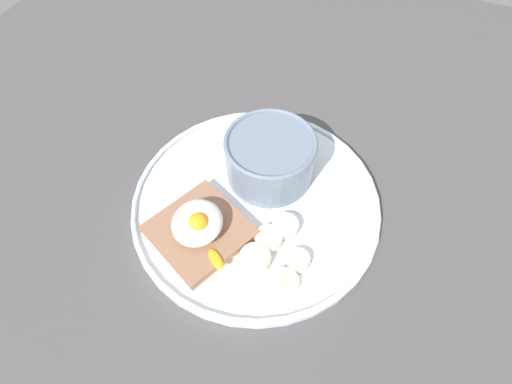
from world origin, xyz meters
The scene contains 10 objects.
ground_plane centered at (0.00, 0.00, 1.00)cm, with size 120.00×120.00×2.00cm, color #474446.
plate centered at (0.00, 0.00, 2.80)cm, with size 30.78×30.78×1.60cm.
oatmeal_bowl centered at (-4.72, -0.29, 6.10)cm, with size 11.28×11.28×6.29cm.
toast_slice centered at (6.82, -4.38, 3.77)cm, with size 13.39×13.39×1.38cm.
poached_egg centered at (6.89, -4.29, 5.87)cm, with size 7.21×7.78×3.46cm.
banana_slice_front centered at (4.70, 3.42, 3.68)cm, with size 4.44×4.41×1.49cm.
banana_slice_left centered at (7.64, 2.90, 3.70)cm, with size 4.80×4.81×1.47cm.
banana_slice_back centered at (8.89, 6.82, 3.43)cm, with size 4.34×4.34×0.91cm.
banana_slice_right centered at (5.99, 7.39, 3.56)cm, with size 3.85×3.87×1.25cm.
banana_slice_inner centered at (2.47, 4.67, 3.67)cm, with size 4.05×4.03×1.39cm.
Camera 1 is at (25.42, 10.02, 44.42)cm, focal length 28.00 mm.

